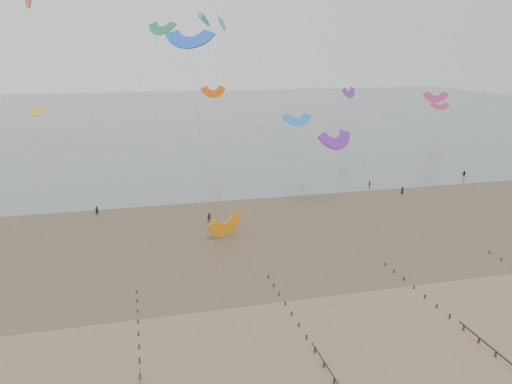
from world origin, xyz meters
TOP-DOWN VIEW (x-y plane):
  - ground at (0.00, 0.00)m, footprint 500.00×500.00m
  - sea_and_shore at (-4.08, 34.40)m, footprint 500.00×665.00m
  - kitesurfer_lead at (-20.83, 46.77)m, footprint 0.73×0.52m
  - kitesurfers at (34.89, 49.15)m, footprint 165.64×19.12m
  - grounded_kite at (1.38, 30.13)m, footprint 9.10×8.89m
  - kites_airborne at (-11.27, 90.49)m, footprint 219.60×118.81m

SIDE VIEW (x-z plane):
  - ground at x=0.00m, z-range 0.00..0.00m
  - grounded_kite at x=1.38m, z-range -1.97..1.97m
  - sea_and_shore at x=-4.08m, z-range -0.01..0.02m
  - kitesurfers at x=34.89m, z-range -0.07..1.77m
  - kitesurfer_lead at x=-20.83m, z-range 0.00..1.88m
  - kites_airborne at x=-11.27m, z-range 1.13..42.23m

